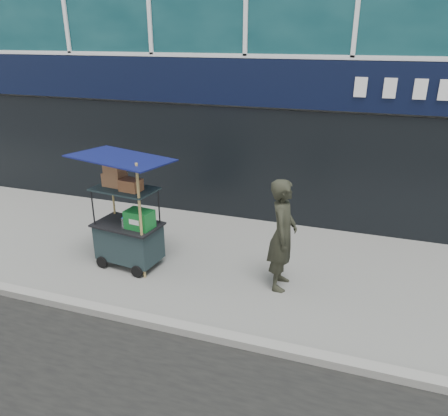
% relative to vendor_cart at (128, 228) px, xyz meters
% --- Properties ---
extents(ground, '(80.00, 80.00, 0.00)m').
position_rel_vendor_cart_xyz_m(ground, '(1.27, -1.25, -0.71)').
color(ground, slate).
rests_on(ground, ground).
extents(curb, '(80.00, 0.18, 0.12)m').
position_rel_vendor_cart_xyz_m(curb, '(1.27, -1.45, -0.65)').
color(curb, gray).
rests_on(curb, ground).
extents(vendor_cart, '(1.61, 1.23, 2.02)m').
position_rel_vendor_cart_xyz_m(vendor_cart, '(0.00, 0.00, 0.00)').
color(vendor_cart, '#19272A').
rests_on(vendor_cart, ground).
extents(vendor_man, '(0.46, 0.68, 1.81)m').
position_rel_vendor_cart_xyz_m(vendor_man, '(2.63, 0.16, 0.19)').
color(vendor_man, '#26271D').
rests_on(vendor_man, ground).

